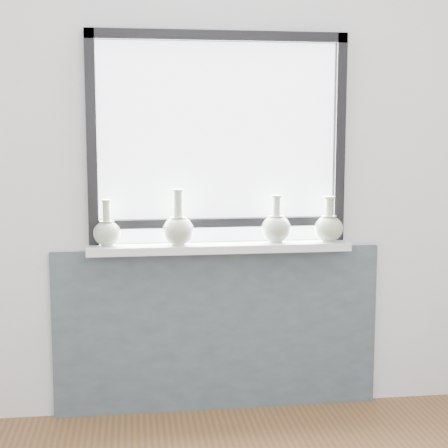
{
  "coord_description": "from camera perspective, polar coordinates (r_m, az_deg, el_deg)",
  "views": [
    {
      "loc": [
        -0.44,
        -1.67,
        1.46
      ],
      "look_at": [
        0.0,
        1.55,
        1.02
      ],
      "focal_mm": 55.0,
      "sensor_mm": 36.0,
      "label": 1
    }
  ],
  "objects": [
    {
      "name": "vase_a",
      "position": [
        3.42,
        -9.71,
        -0.61
      ],
      "size": [
        0.14,
        0.14,
        0.23
      ],
      "rotation": [
        0.0,
        0.0,
        0.1
      ],
      "color": "#ABBD9C",
      "rests_on": "windowsill"
    },
    {
      "name": "vase_c",
      "position": [
        3.49,
        4.37,
        -0.23
      ],
      "size": [
        0.15,
        0.15,
        0.24
      ],
      "rotation": [
        0.0,
        0.0,
        0.07
      ],
      "color": "#ABBD9C",
      "rests_on": "windowsill"
    },
    {
      "name": "window",
      "position": [
        3.47,
        -0.5,
        7.4
      ],
      "size": [
        1.3,
        0.06,
        1.05
      ],
      "color": "black",
      "rests_on": "windowsill"
    },
    {
      "name": "vase_b",
      "position": [
        3.4,
        -3.82,
        -0.33
      ],
      "size": [
        0.16,
        0.16,
        0.28
      ],
      "rotation": [
        0.0,
        0.0,
        -0.16
      ],
      "color": "#ABBD9C",
      "rests_on": "windowsill"
    },
    {
      "name": "back_wall",
      "position": [
        3.51,
        -0.57,
        5.1
      ],
      "size": [
        3.6,
        0.02,
        2.6
      ],
      "primitive_type": "cube",
      "color": "silver",
      "rests_on": "ground"
    },
    {
      "name": "windowsill",
      "position": [
        3.46,
        -0.36,
        -1.95
      ],
      "size": [
        1.32,
        0.18,
        0.04
      ],
      "primitive_type": "cube",
      "color": "silver",
      "rests_on": "apron_panel"
    },
    {
      "name": "vase_d",
      "position": [
        3.54,
        8.69,
        -0.22
      ],
      "size": [
        0.15,
        0.15,
        0.23
      ],
      "rotation": [
        0.0,
        0.0,
        -0.09
      ],
      "color": "#ABBD9C",
      "rests_on": "windowsill"
    },
    {
      "name": "apron_panel",
      "position": [
        3.63,
        -0.49,
        -8.78
      ],
      "size": [
        1.7,
        0.03,
        0.86
      ],
      "primitive_type": "cube",
      "color": "#4C5964",
      "rests_on": "ground"
    }
  ]
}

